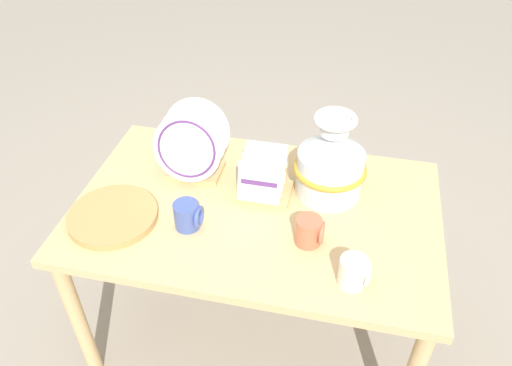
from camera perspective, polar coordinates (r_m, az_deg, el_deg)
The scene contains 9 objects.
ground_plane at distance 2.29m, azimuth 0.00°, elevation -15.67°, with size 14.00×14.00×0.00m, color gray.
display_table at distance 1.83m, azimuth 0.00°, elevation -4.65°, with size 1.28×0.80×0.69m.
ceramic_vase at distance 1.77m, azimuth 8.53°, elevation 2.43°, with size 0.26×0.26×0.32m.
dish_rack_round_plates at distance 1.86m, azimuth -7.34°, elevation 3.80°, with size 0.26×0.19×0.28m.
dish_rack_square_plates at distance 1.79m, azimuth 0.78°, elevation 0.14°, with size 0.21×0.17×0.17m.
wicker_charger_stack at distance 1.79m, azimuth -16.03°, elevation -3.63°, with size 0.31×0.31×0.03m.
mug_terracotta_glaze at distance 1.62m, azimuth 6.17°, elevation -5.49°, with size 0.09×0.09×0.10m.
mug_cobalt_glaze at distance 1.68m, azimuth -7.78°, elevation -3.70°, with size 0.09×0.09×0.10m.
mug_cream_glaze at distance 1.53m, azimuth 11.19°, elevation -9.95°, with size 0.09×0.09×0.10m.
Camera 1 is at (0.28, -1.28, 1.88)m, focal length 35.00 mm.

